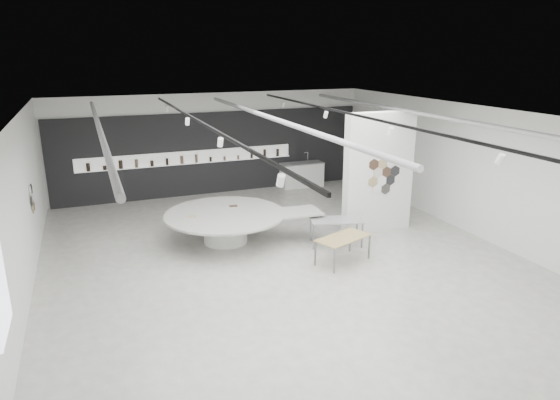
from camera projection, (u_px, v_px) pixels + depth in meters
name	position (u px, v px, depth m)	size (l,w,h in m)	color
room	(278.00, 183.00, 12.58)	(12.02, 14.02, 3.82)	beige
back_wall_display	(212.00, 154.00, 18.92)	(11.80, 0.27, 3.10)	black
partition_column	(379.00, 173.00, 14.81)	(2.20, 0.38, 3.60)	white
display_island	(228.00, 223.00, 14.21)	(4.47, 3.60, 0.88)	white
sample_table_wood	(343.00, 239.00, 12.83)	(1.61, 1.20, 0.68)	tan
sample_table_stone	(336.00, 222.00, 14.00)	(1.58, 1.10, 0.74)	gray
kitchen_counter	(302.00, 175.00, 20.10)	(1.73, 0.68, 1.36)	white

